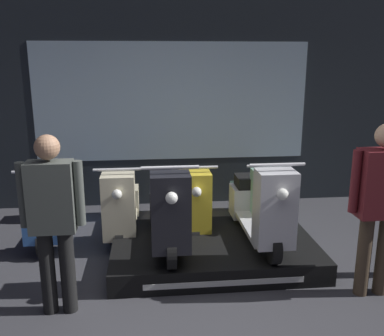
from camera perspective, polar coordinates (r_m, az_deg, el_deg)
ground_plane at (r=3.91m, az=0.42°, el=-19.29°), size 30.00×30.00×0.00m
shop_wall_back at (r=6.34m, az=-2.65°, el=9.26°), size 7.20×0.09×3.20m
display_platform at (r=4.82m, az=2.87°, el=-10.84°), size 2.21×1.42×0.23m
scooter_display_left at (r=4.51m, az=-3.18°, el=-5.76°), size 0.52×1.57×1.00m
scooter_display_right at (r=4.66m, az=9.15°, el=-5.26°), size 0.52×1.57×1.00m
scooter_backrow_0 at (r=5.54m, az=-18.25°, el=-5.13°), size 0.52×1.57×1.00m
scooter_backrow_1 at (r=5.42m, az=-9.33°, el=-5.01°), size 0.52×1.57×1.00m
scooter_backrow_2 at (r=5.43m, az=-0.23°, el=-4.77°), size 0.52×1.57×1.00m
scooter_backrow_3 at (r=5.57m, az=8.59°, el=-4.42°), size 0.52×1.57×1.00m
person_left_browsing at (r=3.77m, az=-18.06°, el=-5.90°), size 0.54×0.21×1.58m
person_right_browsing at (r=4.20m, az=23.80°, el=-3.64°), size 0.58×0.24×1.63m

